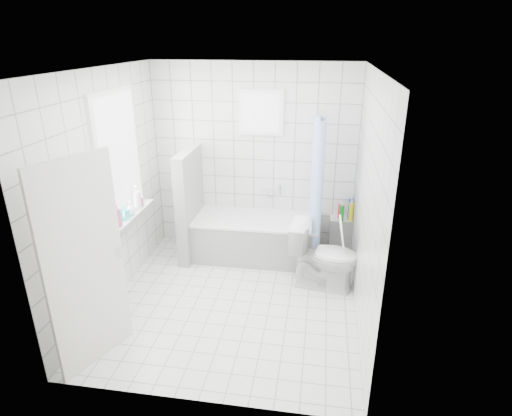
# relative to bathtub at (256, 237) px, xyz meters

# --- Properties ---
(ground) EXTENTS (3.00, 3.00, 0.00)m
(ground) POSITION_rel_bathtub_xyz_m (-0.09, -1.13, -0.29)
(ground) COLOR white
(ground) RESTS_ON ground
(ceiling) EXTENTS (3.00, 3.00, 0.00)m
(ceiling) POSITION_rel_bathtub_xyz_m (-0.09, -1.13, 2.31)
(ceiling) COLOR white
(ceiling) RESTS_ON ground
(wall_back) EXTENTS (2.80, 0.02, 2.60)m
(wall_back) POSITION_rel_bathtub_xyz_m (-0.09, 0.37, 1.01)
(wall_back) COLOR white
(wall_back) RESTS_ON ground
(wall_front) EXTENTS (2.80, 0.02, 2.60)m
(wall_front) POSITION_rel_bathtub_xyz_m (-0.09, -2.62, 1.01)
(wall_front) COLOR white
(wall_front) RESTS_ON ground
(wall_left) EXTENTS (0.02, 3.00, 2.60)m
(wall_left) POSITION_rel_bathtub_xyz_m (-1.49, -1.13, 1.01)
(wall_left) COLOR white
(wall_left) RESTS_ON ground
(wall_right) EXTENTS (0.02, 3.00, 2.60)m
(wall_right) POSITION_rel_bathtub_xyz_m (1.31, -1.13, 1.01)
(wall_right) COLOR white
(wall_right) RESTS_ON ground
(window_left) EXTENTS (0.01, 0.90, 1.40)m
(window_left) POSITION_rel_bathtub_xyz_m (-1.45, -0.83, 1.31)
(window_left) COLOR white
(window_left) RESTS_ON wall_left
(window_back) EXTENTS (0.50, 0.01, 0.50)m
(window_back) POSITION_rel_bathtub_xyz_m (0.01, 0.33, 1.66)
(window_back) COLOR white
(window_back) RESTS_ON wall_back
(window_sill) EXTENTS (0.18, 1.02, 0.08)m
(window_sill) POSITION_rel_bathtub_xyz_m (-1.40, -0.83, 0.57)
(window_sill) COLOR white
(window_sill) RESTS_ON wall_left
(door) EXTENTS (0.35, 0.75, 2.00)m
(door) POSITION_rel_bathtub_xyz_m (-1.19, -2.24, 0.71)
(door) COLOR silver
(door) RESTS_ON ground
(bathtub) EXTENTS (1.69, 0.77, 0.58)m
(bathtub) POSITION_rel_bathtub_xyz_m (0.00, 0.00, 0.00)
(bathtub) COLOR white
(bathtub) RESTS_ON ground
(partition_wall) EXTENTS (0.15, 0.85, 1.50)m
(partition_wall) POSITION_rel_bathtub_xyz_m (-0.91, -0.05, 0.46)
(partition_wall) COLOR white
(partition_wall) RESTS_ON ground
(tiled_ledge) EXTENTS (0.40, 0.24, 0.55)m
(tiled_ledge) POSITION_rel_bathtub_xyz_m (1.20, 0.25, -0.02)
(tiled_ledge) COLOR white
(tiled_ledge) RESTS_ON ground
(toilet) EXTENTS (0.88, 0.58, 0.84)m
(toilet) POSITION_rel_bathtub_xyz_m (0.94, -0.64, 0.13)
(toilet) COLOR white
(toilet) RESTS_ON ground
(curtain_rod) EXTENTS (0.02, 0.80, 0.02)m
(curtain_rod) POSITION_rel_bathtub_xyz_m (0.79, -0.03, 1.71)
(curtain_rod) COLOR silver
(curtain_rod) RESTS_ON wall_back
(shower_curtain) EXTENTS (0.14, 0.48, 1.78)m
(shower_curtain) POSITION_rel_bathtub_xyz_m (0.79, -0.16, 0.81)
(shower_curtain) COLOR #5689FE
(shower_curtain) RESTS_ON curtain_rod
(tub_faucet) EXTENTS (0.18, 0.06, 0.06)m
(tub_faucet) POSITION_rel_bathtub_xyz_m (0.10, 0.33, 0.56)
(tub_faucet) COLOR silver
(tub_faucet) RESTS_ON wall_back
(sill_bottles) EXTENTS (0.18, 0.76, 0.31)m
(sill_bottles) POSITION_rel_bathtub_xyz_m (-1.39, -0.88, 0.74)
(sill_bottles) COLOR #BC5E8C
(sill_bottles) RESTS_ON window_sill
(ledge_bottles) EXTENTS (0.20, 0.19, 0.28)m
(ledge_bottles) POSITION_rel_bathtub_xyz_m (1.21, 0.23, 0.38)
(ledge_bottles) COLOR #168619
(ledge_bottles) RESTS_ON tiled_ledge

